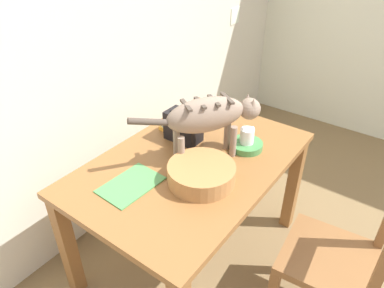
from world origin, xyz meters
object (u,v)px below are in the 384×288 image
object	(u,v)px
wicker_basket	(201,173)
toaster	(183,127)
saucer_bowl	(246,145)
book_stack	(178,123)
magazine	(131,185)
dining_table	(192,173)
coffee_mug	(247,136)
wooden_chair_near	(338,259)
cat	(211,116)

from	to	relation	value
wicker_basket	toaster	size ratio (longest dim) A/B	1.65
saucer_bowl	toaster	distance (m)	0.37
book_stack	wicker_basket	world-z (taller)	wicker_basket
magazine	book_stack	distance (m)	0.59
book_stack	magazine	bearing A→B (deg)	-164.51
dining_table	book_stack	size ratio (longest dim) A/B	6.45
toaster	coffee_mug	bearing A→B (deg)	-67.67
magazine	wooden_chair_near	bearing A→B (deg)	-63.48
saucer_bowl	book_stack	world-z (taller)	book_stack
dining_table	toaster	size ratio (longest dim) A/B	6.47
cat	book_stack	distance (m)	0.41
saucer_bowl	cat	bearing A→B (deg)	146.86
saucer_bowl	wooden_chair_near	size ratio (longest dim) A/B	0.20
dining_table	cat	xyz separation A→B (m)	(0.08, -0.05, 0.33)
magazine	coffee_mug	bearing A→B (deg)	-22.47
cat	toaster	size ratio (longest dim) A/B	3.01
dining_table	magazine	world-z (taller)	magazine
dining_table	saucer_bowl	size ratio (longest dim) A/B	7.05
book_stack	wicker_basket	distance (m)	0.53
dining_table	saucer_bowl	distance (m)	0.34
cat	wicker_basket	xyz separation A→B (m)	(-0.20, -0.09, -0.20)
dining_table	toaster	xyz separation A→B (m)	(0.14, 0.16, 0.17)
saucer_bowl	book_stack	size ratio (longest dim) A/B	0.92
dining_table	wicker_basket	xyz separation A→B (m)	(-0.12, -0.14, 0.14)
cat	magazine	world-z (taller)	cat
book_stack	wooden_chair_near	world-z (taller)	wooden_chair_near
cat	book_stack	world-z (taller)	cat
coffee_mug	wooden_chair_near	distance (m)	0.75
coffee_mug	magazine	distance (m)	0.68
dining_table	magazine	bearing A→B (deg)	161.93
dining_table	cat	bearing A→B (deg)	-32.48
toaster	wicker_basket	bearing A→B (deg)	-129.68
book_stack	wicker_basket	bearing A→B (deg)	-129.43
book_stack	wooden_chair_near	bearing A→B (deg)	-98.15
saucer_bowl	dining_table	bearing A→B (deg)	147.07
wooden_chair_near	magazine	bearing A→B (deg)	108.73
wooden_chair_near	toaster	bearing A→B (deg)	80.66
dining_table	wicker_basket	world-z (taller)	wicker_basket
wicker_basket	dining_table	bearing A→B (deg)	50.74
coffee_mug	dining_table	bearing A→B (deg)	147.44
wooden_chair_near	wicker_basket	bearing A→B (deg)	100.06
wicker_basket	toaster	distance (m)	0.40
dining_table	toaster	world-z (taller)	toaster
wicker_basket	magazine	bearing A→B (deg)	131.87
wicker_basket	toaster	world-z (taller)	toaster
saucer_bowl	wooden_chair_near	bearing A→B (deg)	-107.66
dining_table	coffee_mug	xyz separation A→B (m)	(0.27, -0.17, 0.17)
coffee_mug	book_stack	bearing A→B (deg)	96.63
coffee_mug	wicker_basket	distance (m)	0.39
toaster	wooden_chair_near	xyz separation A→B (m)	(-0.07, -0.97, -0.36)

